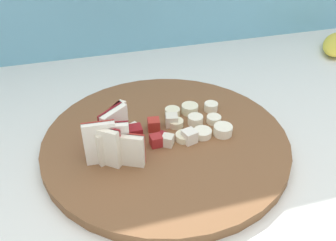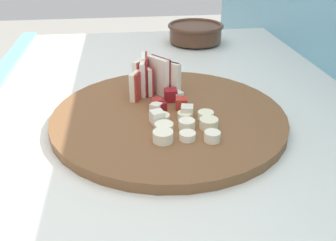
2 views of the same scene
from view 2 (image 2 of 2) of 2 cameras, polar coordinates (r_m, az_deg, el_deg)
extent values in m
cylinder|color=brown|center=(0.62, 0.10, 0.51)|extent=(0.38, 0.38, 0.02)
cube|color=#B22D23|center=(0.66, -4.25, 5.36)|extent=(0.04, 0.02, 0.05)
cube|color=#EFE5CC|center=(0.67, -4.71, 5.42)|extent=(0.04, 0.03, 0.05)
cube|color=maroon|center=(0.69, -3.53, 6.76)|extent=(0.04, 0.03, 0.06)
cube|color=#EFE5CC|center=(0.69, -3.93, 6.85)|extent=(0.04, 0.04, 0.06)
cube|color=maroon|center=(0.68, -3.16, 6.61)|extent=(0.05, 0.01, 0.06)
cube|color=white|center=(0.68, -3.64, 6.62)|extent=(0.05, 0.02, 0.06)
cube|color=#B22D23|center=(0.70, -3.23, 7.26)|extent=(0.04, 0.01, 0.07)
cube|color=white|center=(0.70, -3.63, 7.25)|extent=(0.05, 0.01, 0.07)
cube|color=#A32323|center=(0.69, -3.08, 6.27)|extent=(0.04, 0.02, 0.05)
cube|color=beige|center=(0.68, -3.47, 6.19)|extent=(0.05, 0.02, 0.05)
cube|color=maroon|center=(0.68, -1.10, 6.81)|extent=(0.04, 0.03, 0.07)
cube|color=white|center=(0.68, -1.47, 6.68)|extent=(0.04, 0.04, 0.07)
cube|color=#B22D23|center=(0.68, 0.04, 6.51)|extent=(0.03, 0.04, 0.06)
cube|color=#EFE5CC|center=(0.67, -0.29, 6.34)|extent=(0.04, 0.04, 0.06)
cube|color=maroon|center=(0.62, -1.12, 2.07)|extent=(0.02, 0.02, 0.02)
cube|color=white|center=(0.66, 1.43, 3.69)|extent=(0.02, 0.02, 0.02)
cube|color=beige|center=(0.60, 2.89, 1.37)|extent=(0.02, 0.02, 0.02)
cube|color=maroon|center=(0.66, 0.72, 3.87)|extent=(0.02, 0.02, 0.02)
cube|color=beige|center=(0.62, -1.83, 1.86)|extent=(0.02, 0.02, 0.02)
cube|color=#A32323|center=(0.63, -1.63, 2.59)|extent=(0.02, 0.02, 0.02)
cube|color=white|center=(0.58, -1.66, 0.54)|extent=(0.02, 0.02, 0.02)
cube|color=#B22D23|center=(0.63, 2.07, 2.60)|extent=(0.02, 0.02, 0.02)
cylinder|color=beige|center=(0.59, -1.06, 0.43)|extent=(0.03, 0.03, 0.01)
cylinder|color=white|center=(0.57, -0.62, -0.95)|extent=(0.03, 0.03, 0.01)
cylinder|color=white|center=(0.54, -0.76, -2.40)|extent=(0.03, 0.03, 0.02)
cylinder|color=beige|center=(0.60, 2.57, 0.74)|extent=(0.02, 0.02, 0.01)
cylinder|color=white|center=(0.57, 2.84, -0.60)|extent=(0.02, 0.02, 0.01)
cylinder|color=white|center=(0.54, 2.95, -2.34)|extent=(0.02, 0.02, 0.01)
cylinder|color=beige|center=(0.60, 5.71, 0.79)|extent=(0.03, 0.03, 0.01)
cylinder|color=beige|center=(0.57, 6.17, -0.46)|extent=(0.03, 0.03, 0.02)
cylinder|color=white|center=(0.54, 6.69, -2.40)|extent=(0.02, 0.02, 0.01)
cylinder|color=#4C2D1E|center=(1.05, 4.12, 11.75)|extent=(0.08, 0.08, 0.01)
cylinder|color=#4C2D1E|center=(1.04, 4.16, 12.98)|extent=(0.14, 0.14, 0.04)
torus|color=#4C2D1E|center=(1.04, 4.20, 14.07)|extent=(0.15, 0.15, 0.01)
camera|label=1|loc=(0.76, -40.30, 26.80)|focal=38.15mm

